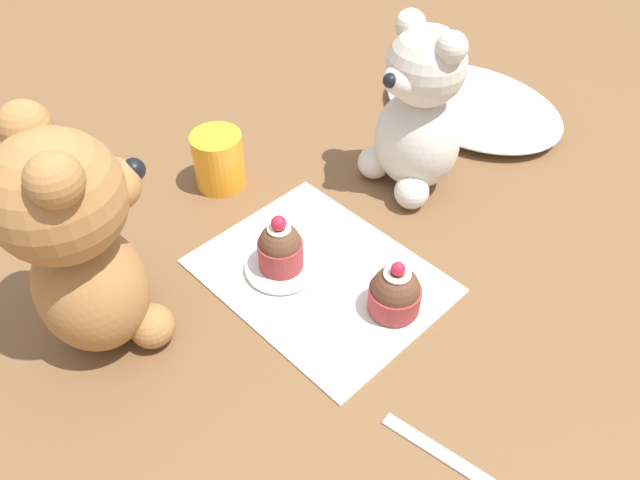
# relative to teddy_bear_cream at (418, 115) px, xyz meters

# --- Properties ---
(ground_plane) EXTENTS (4.00, 4.00, 0.00)m
(ground_plane) POSITION_rel_teddy_bear_cream_xyz_m (0.04, -0.20, -0.10)
(ground_plane) COLOR brown
(knitted_placemat) EXTENTS (0.25, 0.20, 0.01)m
(knitted_placemat) POSITION_rel_teddy_bear_cream_xyz_m (0.04, -0.20, -0.09)
(knitted_placemat) COLOR silver
(knitted_placemat) RESTS_ON ground_plane
(tulle_cloth) EXTENTS (0.27, 0.20, 0.03)m
(tulle_cloth) POSITION_rel_teddy_bear_cream_xyz_m (-0.04, 0.18, -0.08)
(tulle_cloth) COLOR white
(tulle_cloth) RESTS_ON ground_plane
(teddy_bear_cream) EXTENTS (0.12, 0.12, 0.21)m
(teddy_bear_cream) POSITION_rel_teddy_bear_cream_xyz_m (0.00, 0.00, 0.00)
(teddy_bear_cream) COLOR beige
(teddy_bear_cream) RESTS_ON ground_plane
(teddy_bear_tan) EXTENTS (0.13, 0.14, 0.24)m
(teddy_bear_tan) POSITION_rel_teddy_bear_cream_xyz_m (-0.06, -0.40, 0.02)
(teddy_bear_tan) COLOR #A3703D
(teddy_bear_tan) RESTS_ON ground_plane
(cupcake_near_cream_bear) EXTENTS (0.05, 0.05, 0.06)m
(cupcake_near_cream_bear) POSITION_rel_teddy_bear_cream_xyz_m (0.12, -0.18, -0.07)
(cupcake_near_cream_bear) COLOR #993333
(cupcake_near_cream_bear) RESTS_ON knitted_placemat
(saucer_plate) EXTENTS (0.08, 0.08, 0.01)m
(saucer_plate) POSITION_rel_teddy_bear_cream_xyz_m (0.00, -0.22, -0.09)
(saucer_plate) COLOR silver
(saucer_plate) RESTS_ON knitted_placemat
(cupcake_near_tan_bear) EXTENTS (0.05, 0.05, 0.07)m
(cupcake_near_tan_bear) POSITION_rel_teddy_bear_cream_xyz_m (0.00, -0.22, -0.06)
(cupcake_near_tan_bear) COLOR #993333
(cupcake_near_tan_bear) RESTS_ON saucer_plate
(juice_glass) EXTENTS (0.06, 0.06, 0.07)m
(juice_glass) POSITION_rel_teddy_bear_cream_xyz_m (-0.16, -0.17, -0.06)
(juice_glass) COLOR orange
(juice_glass) RESTS_ON ground_plane
(teaspoon) EXTENTS (0.10, 0.03, 0.01)m
(teaspoon) POSITION_rel_teddy_bear_cream_xyz_m (0.25, -0.27, -0.10)
(teaspoon) COLOR silver
(teaspoon) RESTS_ON ground_plane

